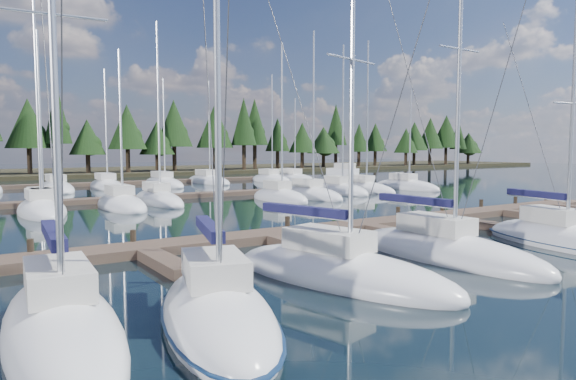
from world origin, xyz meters
TOP-DOWN VIEW (x-y plane):
  - ground at (0.00, 30.00)m, footprint 260.00×260.00m
  - far_shore at (0.00, 90.00)m, footprint 220.00×30.00m
  - main_dock at (0.00, 17.36)m, footprint 44.00×6.13m
  - back_docks at (0.00, 49.58)m, footprint 50.00×21.80m
  - front_sailboat_0 at (-16.49, 9.53)m, footprint 3.20×8.86m
  - front_sailboat_1 at (-13.03, 8.49)m, footprint 4.92×8.38m
  - front_sailboat_2 at (-7.82, 10.12)m, footprint 4.96×9.39m
  - front_sailboat_3 at (-2.10, 10.49)m, footprint 2.72×9.40m
  - front_sailboat_4 at (4.52, 9.48)m, footprint 4.25×8.64m
  - back_sailboat_rows at (0.10, 45.42)m, footprint 47.87×32.68m
  - motor_yacht_right at (26.94, 52.10)m, footprint 4.16×8.15m
  - tree_line at (-1.86, 80.22)m, footprint 184.96×12.25m

SIDE VIEW (x-z plane):
  - ground at x=0.00m, z-range 0.00..0.00m
  - back_docks at x=0.00m, z-range 0.00..0.40m
  - main_dock at x=0.00m, z-range -0.25..0.65m
  - back_sailboat_rows at x=0.10m, z-range -8.19..8.72m
  - front_sailboat_4 at x=4.52m, z-range -5.52..6.07m
  - front_sailboat_2 at x=-7.82m, z-range -6.28..6.84m
  - front_sailboat_0 at x=-16.49m, z-range -6.30..6.88m
  - front_sailboat_3 at x=-2.10m, z-range -7.14..7.73m
  - far_shore at x=0.00m, z-range 0.00..0.60m
  - front_sailboat_1 at x=-13.03m, z-range -7.39..8.00m
  - motor_yacht_right at x=26.94m, z-range -1.50..2.38m
  - tree_line at x=-1.86m, z-range 0.50..14.58m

